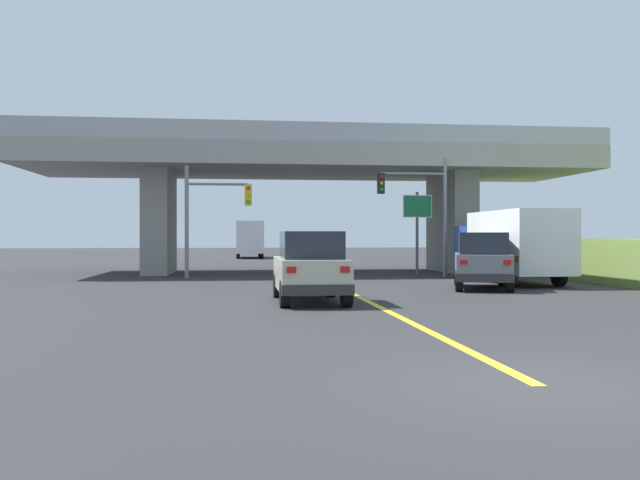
# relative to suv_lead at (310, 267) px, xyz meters

# --- Properties ---
(ground) EXTENTS (160.00, 160.00, 0.00)m
(ground) POSITION_rel_suv_lead_xyz_m (1.69, 16.29, -1.01)
(ground) COLOR #2B2B2D
(overpass_bridge) EXTENTS (28.62, 8.75, 7.20)m
(overpass_bridge) POSITION_rel_suv_lead_xyz_m (1.69, 16.29, 4.15)
(overpass_bridge) COLOR gray
(overpass_bridge) RESTS_ON ground
(lane_divider_stripe) EXTENTS (0.20, 24.79, 0.01)m
(lane_divider_stripe) POSITION_rel_suv_lead_xyz_m (1.69, 1.15, -1.01)
(lane_divider_stripe) COLOR yellow
(lane_divider_stripe) RESTS_ON ground
(suv_lead) EXTENTS (1.91, 4.26, 2.02)m
(suv_lead) POSITION_rel_suv_lead_xyz_m (0.00, 0.00, 0.00)
(suv_lead) COLOR #B7B29E
(suv_lead) RESTS_ON ground
(suv_crossing) EXTENTS (3.08, 4.68, 2.02)m
(suv_crossing) POSITION_rel_suv_lead_xyz_m (6.68, 4.27, 0.00)
(suv_crossing) COLOR slate
(suv_crossing) RESTS_ON ground
(box_truck) EXTENTS (2.33, 7.55, 2.90)m
(box_truck) POSITION_rel_suv_lead_xyz_m (9.01, 7.26, 0.54)
(box_truck) COLOR navy
(box_truck) RESTS_ON ground
(traffic_signal_nearside) EXTENTS (3.34, 0.36, 5.61)m
(traffic_signal_nearside) POSITION_rel_suv_lead_xyz_m (6.59, 11.95, 2.53)
(traffic_signal_nearside) COLOR slate
(traffic_signal_nearside) RESTS_ON ground
(traffic_signal_farside) EXTENTS (2.99, 0.36, 5.05)m
(traffic_signal_farside) POSITION_rel_suv_lead_xyz_m (-3.27, 11.68, 2.13)
(traffic_signal_farside) COLOR slate
(traffic_signal_farside) RESTS_ON ground
(highway_sign) EXTENTS (1.45, 0.17, 4.08)m
(highway_sign) POSITION_rel_suv_lead_xyz_m (6.74, 13.36, 1.95)
(highway_sign) COLOR #56595E
(highway_sign) RESTS_ON ground
(semi_truck_distant) EXTENTS (2.33, 7.14, 3.21)m
(semi_truck_distant) POSITION_rel_suv_lead_xyz_m (-0.98, 41.06, 0.67)
(semi_truck_distant) COLOR navy
(semi_truck_distant) RESTS_ON ground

